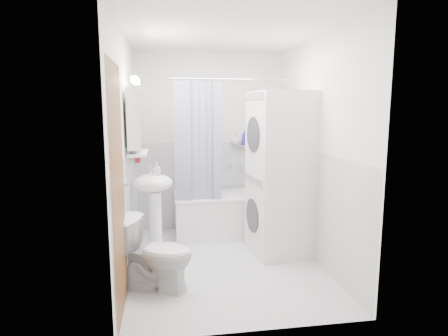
{
  "coord_description": "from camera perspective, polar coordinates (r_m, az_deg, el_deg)",
  "views": [
    {
      "loc": [
        -0.61,
        -3.81,
        1.64
      ],
      "look_at": [
        0.01,
        0.15,
        1.02
      ],
      "focal_mm": 30.0,
      "sensor_mm": 36.0,
      "label": 1
    }
  ],
  "objects": [
    {
      "name": "floor",
      "position": [
        4.19,
        0.14,
        -14.18
      ],
      "size": [
        2.6,
        2.6,
        0.0
      ],
      "primitive_type": "plane",
      "color": "silver",
      "rests_on": "ground"
    },
    {
      "name": "room_walls",
      "position": [
        3.87,
        0.15,
        6.56
      ],
      "size": [
        2.6,
        2.6,
        2.6
      ],
      "color": "white",
      "rests_on": "ground"
    },
    {
      "name": "wainscot",
      "position": [
        4.28,
        -0.47,
        -5.24
      ],
      "size": [
        1.98,
        2.58,
        2.58
      ],
      "color": "white",
      "rests_on": "ground"
    },
    {
      "name": "door",
      "position": [
        3.34,
        -14.63,
        -2.48
      ],
      "size": [
        0.05,
        2.0,
        2.0
      ],
      "color": "brown",
      "rests_on": "ground"
    },
    {
      "name": "bathtub",
      "position": [
        4.99,
        0.9,
        -6.7
      ],
      "size": [
        1.45,
        0.69,
        0.55
      ],
      "color": "white",
      "rests_on": "ground"
    },
    {
      "name": "tub_spout",
      "position": [
        5.22,
        2.47,
        0.39
      ],
      "size": [
        0.04,
        0.12,
        0.04
      ],
      "primitive_type": "cylinder",
      "rotation": [
        1.57,
        0.0,
        0.0
      ],
      "color": "silver",
      "rests_on": "room_walls"
    },
    {
      "name": "curtain_rod",
      "position": [
        4.54,
        1.58,
        13.37
      ],
      "size": [
        1.63,
        0.02,
        0.02
      ],
      "primitive_type": "cylinder",
      "rotation": [
        0.0,
        1.57,
        0.0
      ],
      "color": "silver",
      "rests_on": "room_walls"
    },
    {
      "name": "shower_curtain",
      "position": [
        4.48,
        -4.02,
        3.81
      ],
      "size": [
        0.55,
        0.02,
        1.45
      ],
      "color": "#151345",
      "rests_on": "curtain_rod"
    },
    {
      "name": "sink",
      "position": [
        4.19,
        -10.7,
        -4.23
      ],
      "size": [
        0.44,
        0.37,
        1.04
      ],
      "color": "white",
      "rests_on": "ground"
    },
    {
      "name": "medicine_cabinet",
      "position": [
        3.93,
        -13.36,
        7.51
      ],
      "size": [
        0.13,
        0.5,
        0.71
      ],
      "color": "white",
      "rests_on": "room_walls"
    },
    {
      "name": "shelf",
      "position": [
        3.95,
        -12.96,
        2.21
      ],
      "size": [
        0.18,
        0.54,
        0.02
      ],
      "primitive_type": "cube",
      "color": "silver",
      "rests_on": "room_walls"
    },
    {
      "name": "shower_caddy",
      "position": [
        5.19,
        3.05,
        3.39
      ],
      "size": [
        0.22,
        0.06,
        0.02
      ],
      "primitive_type": "cube",
      "color": "silver",
      "rests_on": "room_walls"
    },
    {
      "name": "towel",
      "position": [
        4.58,
        -13.09,
        5.59
      ],
      "size": [
        0.07,
        0.3,
        0.73
      ],
      "color": "maroon",
      "rests_on": "room_walls"
    },
    {
      "name": "washer_dryer",
      "position": [
        4.28,
        8.69,
        -0.93
      ],
      "size": [
        0.72,
        0.72,
        1.84
      ],
      "rotation": [
        0.0,
        0.0,
        0.11
      ],
      "color": "white",
      "rests_on": "ground"
    },
    {
      "name": "toilet",
      "position": [
        3.56,
        -10.35,
        -12.78
      ],
      "size": [
        0.77,
        0.58,
        0.67
      ],
      "primitive_type": "imported",
      "rotation": [
        0.0,
        0.0,
        1.24
      ],
      "color": "white",
      "rests_on": "ground"
    },
    {
      "name": "soap_pump",
      "position": [
        4.12,
        -10.2,
        -0.95
      ],
      "size": [
        0.08,
        0.17,
        0.08
      ],
      "primitive_type": "imported",
      "color": "gray",
      "rests_on": "sink"
    },
    {
      "name": "shelf_bottle",
      "position": [
        3.79,
        -13.14,
        2.67
      ],
      "size": [
        0.07,
        0.18,
        0.07
      ],
      "primitive_type": "imported",
      "color": "gray",
      "rests_on": "shelf"
    },
    {
      "name": "shelf_cup",
      "position": [
        4.06,
        -12.87,
        3.28
      ],
      "size": [
        0.1,
        0.09,
        0.1
      ],
      "primitive_type": "imported",
      "color": "gray",
      "rests_on": "shelf"
    },
    {
      "name": "shampoo_a",
      "position": [
        5.16,
        1.83,
        4.21
      ],
      "size": [
        0.13,
        0.17,
        0.13
      ],
      "primitive_type": "imported",
      "color": "gray",
      "rests_on": "shower_caddy"
    },
    {
      "name": "shampoo_b",
      "position": [
        5.19,
        3.13,
        3.95
      ],
      "size": [
        0.08,
        0.21,
        0.08
      ],
      "primitive_type": "imported",
      "color": "#322AA8",
      "rests_on": "shower_caddy"
    }
  ]
}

